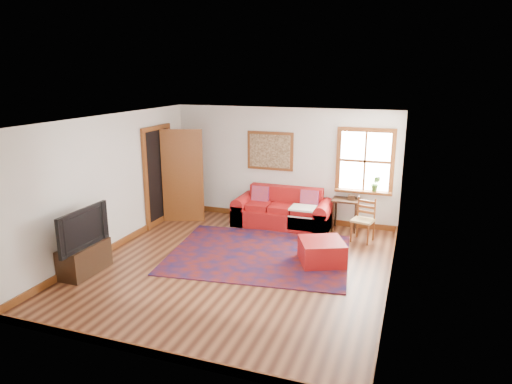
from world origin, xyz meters
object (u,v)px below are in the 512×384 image
at_px(side_table, 346,205).
at_px(ladder_back_chair, 364,218).
at_px(media_cabinet, 85,259).
at_px(red_leather_sofa, 283,213).
at_px(red_ottoman, 322,252).

height_order(side_table, ladder_back_chair, ladder_back_chair).
bearing_deg(side_table, media_cabinet, -136.07).
bearing_deg(red_leather_sofa, ladder_back_chair, -11.45).
distance_m(red_leather_sofa, side_table, 1.35).
bearing_deg(red_ottoman, media_cabinet, -179.19).
bearing_deg(ladder_back_chair, red_ottoman, -111.69).
relative_size(side_table, ladder_back_chair, 0.78).
distance_m(red_leather_sofa, red_ottoman, 2.11).
height_order(red_leather_sofa, ladder_back_chair, ladder_back_chair).
relative_size(red_ottoman, ladder_back_chair, 0.85).
distance_m(side_table, ladder_back_chair, 0.68).
relative_size(red_leather_sofa, side_table, 3.11).
bearing_deg(red_leather_sofa, media_cabinet, -125.10).
relative_size(red_ottoman, side_table, 1.09).
distance_m(red_leather_sofa, ladder_back_chair, 1.80).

